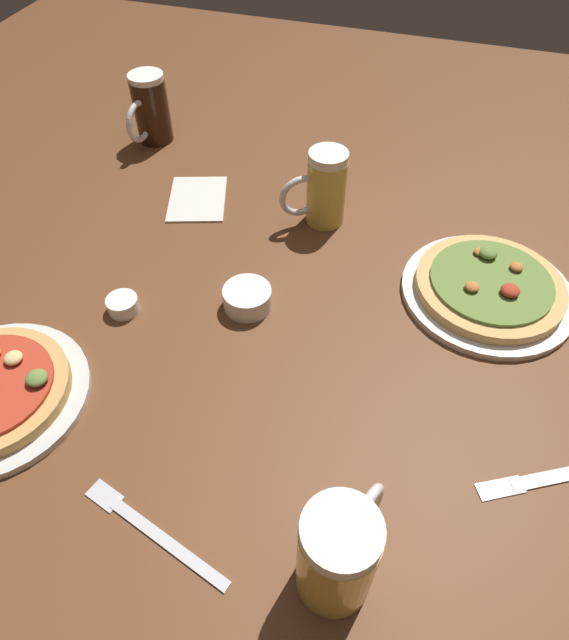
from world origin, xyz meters
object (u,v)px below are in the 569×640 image
pizza_plate_far (489,288)px  napkin_folded (197,198)px  beer_mug_pale (150,109)px  ramekin_butter (247,298)px  beer_mug_amber (324,189)px  knife_right (555,476)px  beer_mug_dark (339,553)px  ramekin_sauce (123,305)px  fork_left (152,531)px

pizza_plate_far → napkin_folded: pizza_plate_far is taller
beer_mug_pale → ramekin_butter: 0.56m
beer_mug_amber → knife_right: size_ratio=0.73×
beer_mug_amber → knife_right: bearing=-45.1°
pizza_plate_far → knife_right: 0.33m
napkin_folded → beer_mug_dark: bearing=-54.6°
beer_mug_dark → ramekin_sauce: beer_mug_dark is taller
beer_mug_amber → knife_right: 0.59m
ramekin_sauce → fork_left: bearing=-56.7°
napkin_folded → fork_left: size_ratio=0.69×
pizza_plate_far → ramekin_butter: pizza_plate_far is taller
beer_mug_pale → napkin_folded: size_ratio=1.01×
ramekin_sauce → pizza_plate_far: bearing=20.8°
beer_mug_dark → napkin_folded: bearing=125.4°
fork_left → beer_mug_dark: bearing=4.3°
beer_mug_amber → napkin_folded: size_ratio=0.98×
beer_mug_pale → fork_left: beer_mug_pale is taller
pizza_plate_far → fork_left: bearing=-123.9°
napkin_folded → beer_mug_pale: bearing=135.1°
pizza_plate_far → beer_mug_dark: 0.53m
beer_mug_pale → knife_right: bearing=-34.6°
napkin_folded → knife_right: bearing=-31.3°
ramekin_sauce → ramekin_butter: size_ratio=0.64×
fork_left → knife_right: same height
knife_right → ramekin_sauce: bearing=171.8°
pizza_plate_far → knife_right: size_ratio=1.44×
beer_mug_dark → ramekin_butter: (-0.24, 0.37, -0.06)m
beer_mug_dark → knife_right: bearing=40.1°
ramekin_sauce → ramekin_butter: bearing=20.2°
pizza_plate_far → ramekin_sauce: 0.60m
beer_mug_amber → fork_left: 0.64m
knife_right → fork_left: bearing=-154.6°
pizza_plate_far → beer_mug_pale: beer_mug_pale is taller
beer_mug_amber → napkin_folded: 0.26m
beer_mug_amber → beer_mug_pale: size_ratio=0.98×
pizza_plate_far → ramekin_sauce: size_ratio=5.54×
pizza_plate_far → ramekin_butter: size_ratio=3.57×
pizza_plate_far → fork_left: size_ratio=1.32×
beer_mug_dark → ramekin_butter: 0.44m
beer_mug_pale → pizza_plate_far: bearing=-20.4°
knife_right → beer_mug_amber: bearing=134.9°
beer_mug_dark → ramekin_sauce: size_ratio=2.94×
pizza_plate_far → napkin_folded: 0.57m
fork_left → ramekin_sauce: bearing=123.3°
pizza_plate_far → beer_mug_pale: size_ratio=1.92×
ramekin_sauce → napkin_folded: ramekin_sauce is taller
beer_mug_pale → fork_left: 0.89m
beer_mug_dark → beer_mug_amber: bearing=106.2°
ramekin_butter → fork_left: (0.02, -0.38, -0.02)m
pizza_plate_far → beer_mug_amber: beer_mug_amber is taller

